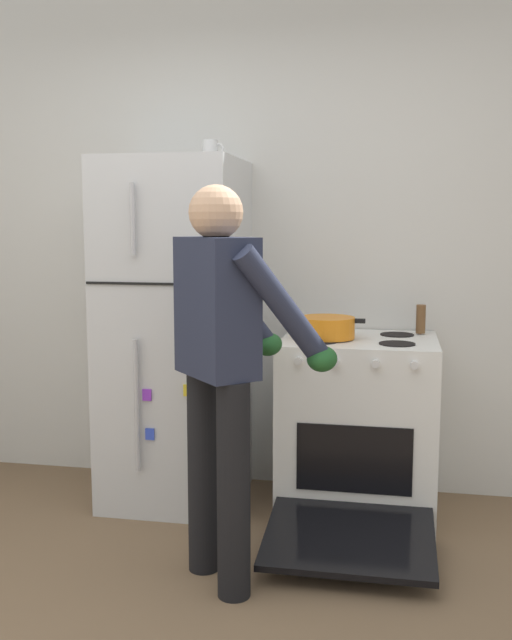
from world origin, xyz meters
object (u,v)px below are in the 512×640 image
(refrigerator, at_px, (176,333))
(coffee_mug, at_px, (211,150))
(stove_range, at_px, (358,428))
(person_cook, at_px, (225,351))
(red_pot, at_px, (327,327))
(pepper_mill, at_px, (421,319))

(refrigerator, relative_size, coffee_mug, 15.85)
(stove_range, bearing_deg, person_cook, -120.69)
(red_pot, bearing_deg, stove_range, 11.42)
(red_pot, height_order, pepper_mill, pepper_mill)
(person_cook, distance_m, pepper_mill, 1.30)
(stove_range, height_order, person_cook, person_cook)
(stove_range, bearing_deg, pepper_mill, 35.97)
(stove_range, xyz_separation_m, pepper_mill, (0.30, 0.22, 0.53))
(red_pot, bearing_deg, person_cook, -112.53)
(red_pot, bearing_deg, coffee_mug, 170.65)
(refrigerator, xyz_separation_m, coffee_mug, (0.18, 0.05, 0.94))
(refrigerator, xyz_separation_m, red_pot, (0.79, -0.05, 0.06))
(stove_range, distance_m, coffee_mug, 1.59)
(refrigerator, bearing_deg, coffee_mug, 15.40)
(stove_range, xyz_separation_m, red_pot, (-0.16, -0.03, 0.51))
(person_cook, height_order, coffee_mug, coffee_mug)
(refrigerator, bearing_deg, red_pot, -3.60)
(refrigerator, height_order, coffee_mug, coffee_mug)
(refrigerator, relative_size, pepper_mill, 12.13)
(stove_range, height_order, red_pot, red_pot)
(refrigerator, xyz_separation_m, stove_range, (0.95, -0.02, -0.45))
(coffee_mug, xyz_separation_m, pepper_mill, (1.07, 0.15, -0.86))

